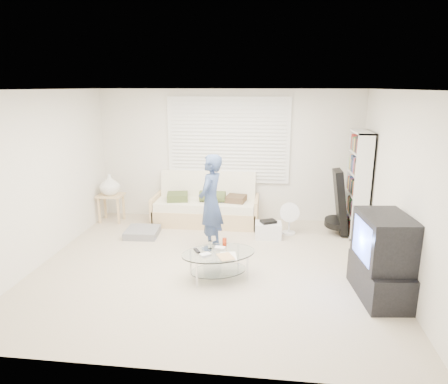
# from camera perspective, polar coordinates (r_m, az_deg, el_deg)

# --- Properties ---
(ground) EXTENTS (5.00, 5.00, 0.00)m
(ground) POSITION_cam_1_polar(r_m,az_deg,el_deg) (5.94, -1.76, -10.48)
(ground) COLOR tan
(ground) RESTS_ON ground
(room_shell) EXTENTS (5.02, 4.52, 2.51)m
(room_shell) POSITION_cam_1_polar(r_m,az_deg,el_deg) (5.91, -1.20, 5.99)
(room_shell) COLOR silver
(room_shell) RESTS_ON ground
(window_blinds) EXTENTS (2.32, 0.08, 1.62)m
(window_blinds) POSITION_cam_1_polar(r_m,az_deg,el_deg) (7.61, 0.61, 7.38)
(window_blinds) COLOR silver
(window_blinds) RESTS_ON ground
(futon_sofa) EXTENTS (1.98, 0.80, 0.97)m
(futon_sofa) POSITION_cam_1_polar(r_m,az_deg,el_deg) (7.61, -2.57, -2.15)
(futon_sofa) COLOR tan
(futon_sofa) RESTS_ON ground
(grey_floor_pillow) EXTENTS (0.59, 0.59, 0.12)m
(grey_floor_pillow) POSITION_cam_1_polar(r_m,az_deg,el_deg) (7.18, -11.57, -5.65)
(grey_floor_pillow) COLOR slate
(grey_floor_pillow) RESTS_ON ground
(side_table) EXTENTS (0.47, 0.38, 0.93)m
(side_table) POSITION_cam_1_polar(r_m,az_deg,el_deg) (7.91, -15.98, 0.76)
(side_table) COLOR tan
(side_table) RESTS_ON ground
(bookshelf) EXTENTS (0.29, 0.76, 1.82)m
(bookshelf) POSITION_cam_1_polar(r_m,az_deg,el_deg) (7.28, 18.58, 1.10)
(bookshelf) COLOR white
(bookshelf) RESTS_ON ground
(guitar_case) EXTENTS (0.41, 0.42, 1.14)m
(guitar_case) POSITION_cam_1_polar(r_m,az_deg,el_deg) (7.24, 16.16, -2.05)
(guitar_case) COLOR black
(guitar_case) RESTS_ON ground
(floor_fan) EXTENTS (0.35, 0.23, 0.58)m
(floor_fan) POSITION_cam_1_polar(r_m,az_deg,el_deg) (7.14, 9.34, -3.33)
(floor_fan) COLOR white
(floor_fan) RESTS_ON ground
(storage_bin) EXTENTS (0.46, 0.33, 0.32)m
(storage_bin) POSITION_cam_1_polar(r_m,az_deg,el_deg) (6.96, 6.32, -5.38)
(storage_bin) COLOR white
(storage_bin) RESTS_ON ground
(tv_unit) EXTENTS (0.63, 1.03, 1.06)m
(tv_unit) POSITION_cam_1_polar(r_m,az_deg,el_deg) (5.29, 21.64, -8.75)
(tv_unit) COLOR black
(tv_unit) RESTS_ON ground
(coffee_table) EXTENTS (1.18, 0.98, 0.50)m
(coffee_table) POSITION_cam_1_polar(r_m,az_deg,el_deg) (5.47, -0.81, -9.32)
(coffee_table) COLOR silver
(coffee_table) RESTS_ON ground
(standing_person) EXTENTS (0.49, 0.63, 1.54)m
(standing_person) POSITION_cam_1_polar(r_m,az_deg,el_deg) (6.28, -1.91, -1.53)
(standing_person) COLOR navy
(standing_person) RESTS_ON ground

